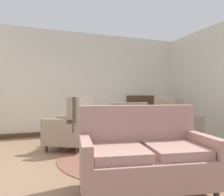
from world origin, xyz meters
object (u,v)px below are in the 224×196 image
object	(u,v)px
coffee_table	(128,132)
settee	(145,156)
armchair_near_window	(175,125)
armchair_foreground_right	(127,125)
porcelain_vase	(128,121)
armchair_near_sideboard	(72,127)
sideboard	(143,116)

from	to	relation	value
coffee_table	settee	bearing A→B (deg)	-106.82
armchair_near_window	armchair_foreground_right	world-z (taller)	armchair_near_window
coffee_table	armchair_near_window	distance (m)	1.32
coffee_table	porcelain_vase	distance (m)	0.21
armchair_near_window	armchair_near_sideboard	xyz separation A→B (m)	(-2.21, 0.48, 0.00)
armchair_near_window	armchair_near_sideboard	bearing A→B (deg)	75.77
porcelain_vase	armchair_foreground_right	bearing A→B (deg)	66.69
coffee_table	sideboard	size ratio (longest dim) A/B	0.88
armchair_near_sideboard	settee	bearing A→B (deg)	44.17
settee	armchair_foreground_right	world-z (taller)	settee
armchair_near_sideboard	armchair_foreground_right	size ratio (longest dim) A/B	1.06
armchair_near_sideboard	sideboard	world-z (taller)	sideboard
armchair_foreground_right	porcelain_vase	bearing A→B (deg)	78.24
porcelain_vase	armchair_near_sideboard	size ratio (longest dim) A/B	0.28
coffee_table	armchair_near_sideboard	xyz separation A→B (m)	(-0.93, 0.78, 0.03)
armchair_near_sideboard	coffee_table	bearing A→B (deg)	81.91
porcelain_vase	settee	xyz separation A→B (m)	(-0.44, -1.46, -0.23)
coffee_table	porcelain_vase	size ratio (longest dim) A/B	3.20
porcelain_vase	armchair_near_sideboard	distance (m)	1.22
coffee_table	armchair_near_window	size ratio (longest dim) A/B	0.92
armchair_near_sideboard	sideboard	size ratio (longest dim) A/B	0.98
settee	armchair_near_sideboard	distance (m)	2.29
settee	sideboard	world-z (taller)	sideboard
porcelain_vase	sideboard	xyz separation A→B (m)	(1.53, 2.23, -0.16)
porcelain_vase	armchair_near_window	xyz separation A→B (m)	(1.29, 0.29, -0.19)
coffee_table	sideboard	world-z (taller)	sideboard
armchair_near_window	sideboard	world-z (taller)	sideboard
coffee_table	armchair_near_window	world-z (taller)	armchair_near_window
coffee_table	armchair_foreground_right	bearing A→B (deg)	66.98
settee	armchair_near_window	world-z (taller)	armchair_near_window
armchair_foreground_right	coffee_table	bearing A→B (deg)	78.53
sideboard	armchair_foreground_right	bearing A→B (deg)	-132.56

